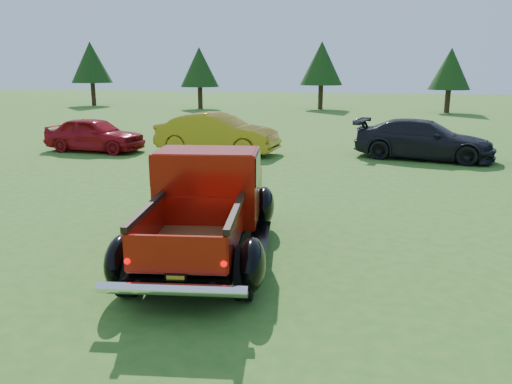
{
  "coord_description": "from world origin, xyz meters",
  "views": [
    {
      "loc": [
        2.52,
        -7.43,
        2.89
      ],
      "look_at": [
        0.42,
        0.2,
        0.96
      ],
      "focal_mm": 35.0,
      "sensor_mm": 36.0,
      "label": 1
    }
  ],
  "objects_px": {
    "pickup_truck": "(208,203)",
    "show_car_grey": "(423,139)",
    "tree_mid_right": "(450,69)",
    "tree_west": "(199,67)",
    "show_car_yellow": "(217,133)",
    "tree_mid_left": "(322,63)",
    "show_car_red": "(95,134)",
    "tree_far_west": "(91,62)"
  },
  "relations": [
    {
      "from": "tree_mid_left",
      "to": "show_car_grey",
      "type": "bearing_deg",
      "value": -72.8
    },
    {
      "from": "show_car_yellow",
      "to": "show_car_grey",
      "type": "relative_size",
      "value": 0.96
    },
    {
      "from": "tree_west",
      "to": "show_car_red",
      "type": "height_order",
      "value": "tree_west"
    },
    {
      "from": "tree_far_west",
      "to": "show_car_yellow",
      "type": "distance_m",
      "value": 27.97
    },
    {
      "from": "tree_far_west",
      "to": "show_car_grey",
      "type": "relative_size",
      "value": 1.16
    },
    {
      "from": "show_car_yellow",
      "to": "show_car_grey",
      "type": "bearing_deg",
      "value": -80.48
    },
    {
      "from": "tree_west",
      "to": "show_car_red",
      "type": "xyz_separation_m",
      "value": [
        4.02,
        -20.51,
        -2.49
      ]
    },
    {
      "from": "show_car_red",
      "to": "show_car_yellow",
      "type": "bearing_deg",
      "value": -79.01
    },
    {
      "from": "tree_mid_left",
      "to": "show_car_yellow",
      "type": "xyz_separation_m",
      "value": [
        -0.5,
        -21.79,
        -2.67
      ]
    },
    {
      "from": "show_car_red",
      "to": "tree_far_west",
      "type": "bearing_deg",
      "value": 34.89
    },
    {
      "from": "tree_west",
      "to": "pickup_truck",
      "type": "bearing_deg",
      "value": -68.1
    },
    {
      "from": "show_car_red",
      "to": "tree_west",
      "type": "bearing_deg",
      "value": 12.88
    },
    {
      "from": "tree_west",
      "to": "show_car_yellow",
      "type": "relative_size",
      "value": 1.06
    },
    {
      "from": "pickup_truck",
      "to": "tree_west",
      "type": "bearing_deg",
      "value": 100.65
    },
    {
      "from": "tree_far_west",
      "to": "tree_mid_right",
      "type": "distance_m",
      "value": 28.01
    },
    {
      "from": "tree_west",
      "to": "tree_mid_left",
      "type": "distance_m",
      "value": 9.22
    },
    {
      "from": "tree_far_west",
      "to": "pickup_truck",
      "type": "bearing_deg",
      "value": -54.21
    },
    {
      "from": "tree_west",
      "to": "pickup_truck",
      "type": "distance_m",
      "value": 31.43
    },
    {
      "from": "tree_far_west",
      "to": "pickup_truck",
      "type": "relative_size",
      "value": 1.1
    },
    {
      "from": "tree_far_west",
      "to": "show_car_yellow",
      "type": "relative_size",
      "value": 1.2
    },
    {
      "from": "tree_mid_left",
      "to": "tree_far_west",
      "type": "bearing_deg",
      "value": -176.99
    },
    {
      "from": "tree_mid_left",
      "to": "show_car_red",
      "type": "height_order",
      "value": "tree_mid_left"
    },
    {
      "from": "pickup_truck",
      "to": "show_car_yellow",
      "type": "distance_m",
      "value": 9.83
    },
    {
      "from": "tree_far_west",
      "to": "show_car_grey",
      "type": "height_order",
      "value": "tree_far_west"
    },
    {
      "from": "tree_far_west",
      "to": "show_car_red",
      "type": "relative_size",
      "value": 1.43
    },
    {
      "from": "tree_mid_left",
      "to": "show_car_grey",
      "type": "relative_size",
      "value": 1.11
    },
    {
      "from": "pickup_truck",
      "to": "tree_mid_right",
      "type": "bearing_deg",
      "value": 66.9
    },
    {
      "from": "tree_far_west",
      "to": "show_car_yellow",
      "type": "xyz_separation_m",
      "value": [
        18.5,
        -20.79,
        -2.81
      ]
    },
    {
      "from": "tree_mid_right",
      "to": "show_car_grey",
      "type": "xyz_separation_m",
      "value": [
        -2.5,
        -20.0,
        -2.32
      ]
    },
    {
      "from": "tree_mid_right",
      "to": "show_car_grey",
      "type": "bearing_deg",
      "value": -97.13
    },
    {
      "from": "tree_mid_left",
      "to": "pickup_truck",
      "type": "bearing_deg",
      "value": -85.06
    },
    {
      "from": "tree_far_west",
      "to": "show_car_red",
      "type": "distance_m",
      "value": 25.84
    },
    {
      "from": "tree_west",
      "to": "show_car_yellow",
      "type": "bearing_deg",
      "value": -66.75
    },
    {
      "from": "pickup_truck",
      "to": "show_car_yellow",
      "type": "xyz_separation_m",
      "value": [
        -3.19,
        9.29,
        -0.08
      ]
    },
    {
      "from": "pickup_truck",
      "to": "show_car_grey",
      "type": "distance_m",
      "value": 10.78
    },
    {
      "from": "show_car_red",
      "to": "show_car_grey",
      "type": "distance_m",
      "value": 11.58
    },
    {
      "from": "tree_mid_left",
      "to": "tree_mid_right",
      "type": "bearing_deg",
      "value": -6.34
    },
    {
      "from": "pickup_truck",
      "to": "tree_mid_left",
      "type": "bearing_deg",
      "value": 83.69
    },
    {
      "from": "tree_west",
      "to": "tree_mid_left",
      "type": "xyz_separation_m",
      "value": [
        9.0,
        2.0,
        0.27
      ]
    },
    {
      "from": "tree_west",
      "to": "show_car_red",
      "type": "bearing_deg",
      "value": -78.92
    },
    {
      "from": "show_car_red",
      "to": "tree_mid_left",
      "type": "bearing_deg",
      "value": -10.68
    },
    {
      "from": "tree_mid_left",
      "to": "show_car_yellow",
      "type": "relative_size",
      "value": 1.16
    }
  ]
}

